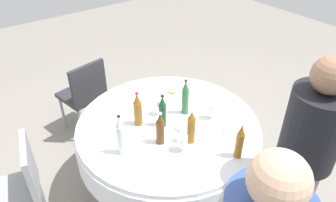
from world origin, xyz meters
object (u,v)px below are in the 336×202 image
(bottle_brown_inner, at_px, (160,129))
(bottle_amber_left, at_px, (138,110))
(bottle_amber_east, at_px, (191,127))
(wine_glass_mid, at_px, (182,140))
(dining_table, at_px, (168,136))
(plate_right, at_px, (122,102))
(bottle_amber_outer, at_px, (240,142))
(bottle_dark_green_mid, at_px, (163,112))
(wine_glass_left, at_px, (212,109))
(bottle_green_front, at_px, (185,98))
(plate_north, at_px, (172,92))
(bottle_clear_south, at_px, (121,136))
(wine_glass_south, at_px, (159,104))
(plate_rear, at_px, (238,128))
(person_outer, at_px, (301,167))
(chair_front, at_px, (85,92))
(chair_left, at_px, (20,186))

(bottle_brown_inner, xyz_separation_m, bottle_amber_left, (0.28, 0.01, 0.01))
(bottle_amber_east, bearing_deg, wine_glass_mid, 108.35)
(dining_table, relative_size, bottle_brown_inner, 5.49)
(plate_right, bearing_deg, bottle_amber_outer, -163.10)
(bottle_dark_green_mid, relative_size, wine_glass_mid, 2.12)
(wine_glass_left, bearing_deg, bottle_dark_green_mid, 66.28)
(bottle_dark_green_mid, relative_size, bottle_green_front, 0.90)
(bottle_amber_east, height_order, wine_glass_mid, bottle_amber_east)
(bottle_amber_outer, bearing_deg, plate_north, -8.15)
(bottle_clear_south, distance_m, plate_right, 0.63)
(bottle_dark_green_mid, bearing_deg, bottle_amber_left, 46.92)
(wine_glass_south, relative_size, plate_rear, 0.63)
(bottle_amber_left, xyz_separation_m, plate_right, (0.33, -0.04, -0.13))
(person_outer, bearing_deg, dining_table, -90.00)
(plate_north, bearing_deg, bottle_amber_east, 154.03)
(bottle_amber_outer, xyz_separation_m, bottle_green_front, (0.62, -0.03, 0.01))
(bottle_green_front, distance_m, plate_right, 0.58)
(bottle_clear_south, distance_m, chair_front, 1.31)
(bottle_amber_outer, bearing_deg, wine_glass_mid, 44.66)
(wine_glass_mid, bearing_deg, bottle_dark_green_mid, -10.62)
(bottle_clear_south, bearing_deg, plate_right, -30.08)
(bottle_amber_east, height_order, bottle_amber_left, bottle_amber_left)
(bottle_clear_south, xyz_separation_m, chair_front, (1.24, -0.25, -0.38))
(bottle_amber_left, xyz_separation_m, person_outer, (-1.10, -0.52, -0.03))
(plate_rear, bearing_deg, wine_glass_south, 35.54)
(plate_rear, bearing_deg, bottle_amber_left, 47.95)
(bottle_brown_inner, height_order, bottle_green_front, bottle_green_front)
(dining_table, distance_m, bottle_brown_inner, 0.36)
(chair_left, height_order, chair_front, same)
(bottle_clear_south, relative_size, bottle_dark_green_mid, 1.16)
(wine_glass_mid, height_order, plate_north, wine_glass_mid)
(bottle_amber_east, relative_size, bottle_green_front, 0.89)
(bottle_clear_south, relative_size, plate_right, 1.33)
(bottle_amber_left, bearing_deg, bottle_brown_inner, -178.09)
(bottle_brown_inner, relative_size, bottle_amber_left, 0.92)
(wine_glass_left, bearing_deg, bottle_green_front, 32.88)
(wine_glass_left, bearing_deg, wine_glass_south, 45.82)
(wine_glass_south, distance_m, plate_right, 0.38)
(bottle_clear_south, distance_m, wine_glass_mid, 0.43)
(bottle_green_front, distance_m, plate_north, 0.35)
(plate_rear, height_order, plate_right, same)
(bottle_dark_green_mid, xyz_separation_m, wine_glass_left, (-0.16, -0.37, -0.04))
(wine_glass_south, relative_size, wine_glass_left, 1.02)
(dining_table, xyz_separation_m, bottle_clear_south, (-0.08, 0.47, 0.30))
(chair_front, bearing_deg, bottle_amber_east, -91.99)
(chair_left, bearing_deg, wine_glass_mid, -106.46)
(bottle_amber_east, bearing_deg, chair_left, 63.60)
(wine_glass_south, relative_size, plate_right, 0.59)
(bottle_clear_south, bearing_deg, dining_table, -80.58)
(bottle_amber_left, xyz_separation_m, plate_north, (0.19, -0.49, -0.13))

